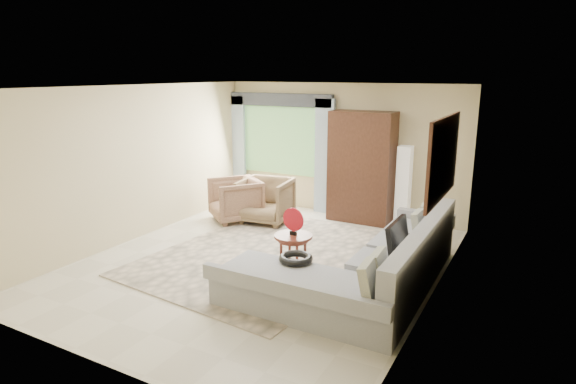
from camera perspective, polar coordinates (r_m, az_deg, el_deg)
The scene contains 17 objects.
ground at distance 7.38m, azimuth -3.04°, elevation -8.29°, with size 6.00×6.00×0.00m, color silver.
area_rug at distance 7.66m, azimuth -2.39°, elevation -7.35°, with size 3.00×4.00×0.02m, color beige.
sectional_sofa at distance 6.42m, azimuth 9.95°, elevation -9.27°, with size 2.30×3.46×0.90m.
tv_screen at distance 6.35m, azimuth 12.92°, elevation -5.45°, with size 0.06×0.74×0.48m, color black.
garden_hose at distance 6.05m, azimuth 0.93°, elevation -7.87°, with size 0.43×0.43×0.09m, color black.
coffee_table at distance 6.96m, azimuth 0.62°, elevation -7.13°, with size 0.55×0.55×0.55m.
red_disc at distance 6.80m, azimuth 0.63°, elevation -3.28°, with size 0.34×0.34×0.03m, color #B1111D.
armchair_left at distance 9.31m, azimuth -6.26°, elevation -0.92°, with size 0.88×0.90×0.82m, color #9E7456.
armchair_right at distance 9.16m, azimuth -2.69°, elevation -1.02°, with size 0.91×0.93×0.85m, color olive.
potted_plant at distance 10.42m, azimuth -4.78°, elevation 0.11°, with size 0.54×0.47×0.60m, color #999999.
armoire at distance 9.22m, azimuth 8.73°, elevation 2.93°, with size 1.20×0.55×2.10m, color black.
floor_lamp at distance 9.10m, azimuth 13.52°, elevation 0.63°, with size 0.24×0.24×1.50m, color silver.
window at distance 10.16m, azimuth -0.87°, elevation 6.12°, with size 1.80×0.04×1.40m, color #669E59.
curtain_left at distance 10.68m, azimuth -6.04°, elevation 5.08°, with size 0.40×0.08×2.30m, color #9EB7CC.
curtain_right at distance 9.66m, azimuth 4.32°, elevation 4.16°, with size 0.40×0.08×2.30m, color #9EB7CC.
valance at distance 10.02m, azimuth -1.09°, elevation 10.89°, with size 2.40×0.12×0.26m, color #1E232D.
wall_mirror at distance 6.34m, azimuth 17.89°, elevation 3.82°, with size 0.05×1.70×1.05m.
Camera 1 is at (3.60, -5.80, 2.80)m, focal length 30.00 mm.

